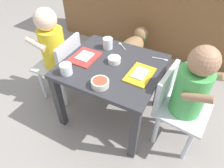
% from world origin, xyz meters
% --- Properties ---
extents(ground_plane, '(7.00, 7.00, 0.00)m').
position_xyz_m(ground_plane, '(0.00, 0.00, 0.00)').
color(ground_plane, gray).
extents(kitchen_cabinet_back, '(2.24, 0.36, 0.85)m').
position_xyz_m(kitchen_cabinet_back, '(0.00, 1.10, 0.43)').
color(kitchen_cabinet_back, brown).
rests_on(kitchen_cabinet_back, ground).
extents(dining_table, '(0.59, 0.54, 0.45)m').
position_xyz_m(dining_table, '(0.00, 0.00, 0.38)').
color(dining_table, '#333338').
rests_on(dining_table, ground).
extents(seated_child_left, '(0.30, 0.30, 0.71)m').
position_xyz_m(seated_child_left, '(-0.46, 0.01, 0.45)').
color(seated_child_left, silver).
rests_on(seated_child_left, ground).
extents(seated_child_right, '(0.31, 0.31, 0.71)m').
position_xyz_m(seated_child_right, '(0.46, 0.00, 0.45)').
color(seated_child_right, silver).
rests_on(seated_child_right, ground).
extents(dog, '(0.20, 0.50, 0.33)m').
position_xyz_m(dog, '(-0.11, 0.62, 0.22)').
color(dog, olive).
rests_on(dog, ground).
extents(food_tray_left, '(0.16, 0.19, 0.02)m').
position_xyz_m(food_tray_left, '(-0.19, -0.01, 0.46)').
color(food_tray_left, red).
rests_on(food_tray_left, dining_table).
extents(food_tray_right, '(0.14, 0.20, 0.02)m').
position_xyz_m(food_tray_right, '(0.19, -0.01, 0.46)').
color(food_tray_right, gold).
rests_on(food_tray_right, dining_table).
extents(water_cup_left, '(0.07, 0.07, 0.07)m').
position_xyz_m(water_cup_left, '(-0.11, 0.15, 0.49)').
color(water_cup_left, white).
rests_on(water_cup_left, dining_table).
extents(water_cup_right, '(0.07, 0.07, 0.06)m').
position_xyz_m(water_cup_right, '(-0.19, -0.19, 0.48)').
color(water_cup_right, white).
rests_on(water_cup_right, dining_table).
extents(veggie_bowl_far, '(0.10, 0.10, 0.04)m').
position_xyz_m(veggie_bowl_far, '(0.03, -0.20, 0.47)').
color(veggie_bowl_far, silver).
rests_on(veggie_bowl_far, dining_table).
extents(cereal_bowl_left_side, '(0.08, 0.08, 0.03)m').
position_xyz_m(cereal_bowl_left_side, '(-0.00, 0.03, 0.47)').
color(cereal_bowl_left_side, white).
rests_on(cereal_bowl_left_side, dining_table).
extents(spoon_by_left_tray, '(0.09, 0.07, 0.01)m').
position_xyz_m(spoon_by_left_tray, '(-0.04, 0.22, 0.46)').
color(spoon_by_left_tray, silver).
rests_on(spoon_by_left_tray, dining_table).
extents(spoon_by_right_tray, '(0.10, 0.03, 0.01)m').
position_xyz_m(spoon_by_right_tray, '(0.25, 0.19, 0.46)').
color(spoon_by_right_tray, silver).
rests_on(spoon_by_right_tray, dining_table).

